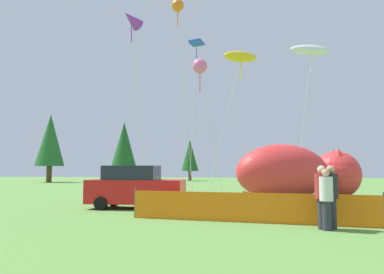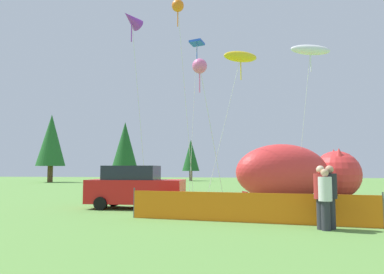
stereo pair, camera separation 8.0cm
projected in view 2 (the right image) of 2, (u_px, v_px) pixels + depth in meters
The scene contains 17 objects.
ground_plane at pixel (204, 211), 16.00m from camera, with size 120.00×120.00×0.00m, color #609342.
parked_car at pixel (135, 187), 17.13m from camera, with size 4.37×1.98×1.95m.
folding_chair at pixel (242, 202), 14.18m from camera, with size 0.70×0.70×0.95m.
inflatable_cat at pixel (298, 174), 21.69m from camera, with size 8.13×6.26×3.21m.
safety_fence at pixel (246, 208), 12.65m from camera, with size 8.34×1.30×1.10m.
spectator_in_green_shirt at pixel (321, 194), 11.27m from camera, with size 0.42×0.42×1.91m.
spectator_in_red_shirt at pixel (330, 194), 11.36m from camera, with size 0.42×0.42×1.92m.
spectator_in_blue_shirt at pixel (325, 197), 11.07m from camera, with size 0.39×0.39×1.81m.
kite_blue_box at pixel (197, 46), 26.69m from camera, with size 1.09×2.69×10.94m.
kite_yellow_hero at pixel (241, 57), 20.61m from camera, with size 2.95×2.73×8.47m.
kite_orange_flower at pixel (178, 7), 22.67m from camera, with size 0.96×2.83×12.05m.
kite_pink_octopus at pixel (200, 67), 18.16m from camera, with size 1.34×3.02×7.16m.
kite_purple_delta at pixel (132, 20), 21.19m from camera, with size 1.30×2.52×10.82m.
kite_white_ghost at pixel (310, 50), 21.97m from camera, with size 2.40×1.48×9.18m.
horizon_tree_east at pixel (51, 140), 50.12m from camera, with size 3.81×3.81×9.09m.
horizon_tree_mid at pixel (191, 155), 55.96m from camera, with size 2.58×2.58×6.15m.
horizon_tree_northeast at pixel (125, 144), 58.49m from camera, with size 3.82×3.82×9.11m.
Camera 2 is at (2.02, -16.09, 1.82)m, focal length 35.00 mm.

